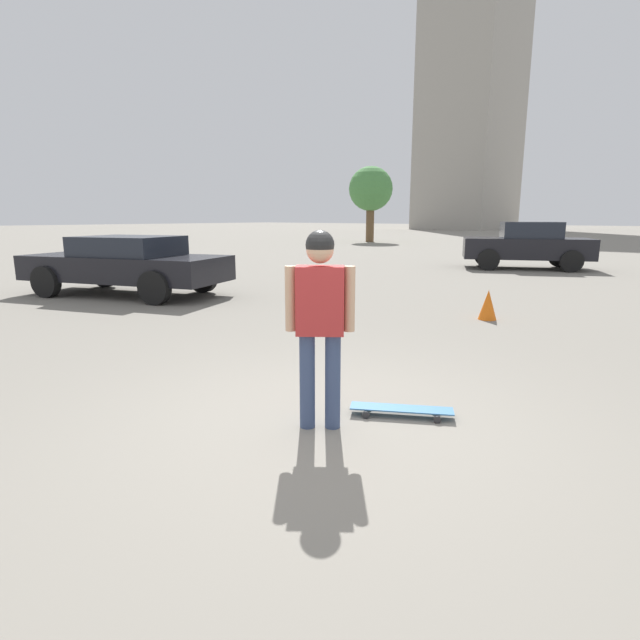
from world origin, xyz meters
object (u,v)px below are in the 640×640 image
at_px(person, 320,311).
at_px(skateboard, 401,409).
at_px(traffic_cone, 488,305).
at_px(car_parked_far, 527,245).
at_px(car_parked_near, 126,264).

distance_m(person, skateboard, 1.21).
bearing_deg(traffic_cone, person, -174.10).
distance_m(skateboard, car_parked_far, 14.42).
bearing_deg(skateboard, person, 27.17).
xyz_separation_m(person, car_parked_near, (2.97, 7.97, -0.29)).
height_order(person, skateboard, person).
xyz_separation_m(skateboard, car_parked_near, (2.33, 8.39, 0.65)).
bearing_deg(car_parked_far, traffic_cone, 78.03).
relative_size(car_parked_far, traffic_cone, 8.59).
height_order(car_parked_near, traffic_cone, car_parked_near).
bearing_deg(skateboard, car_parked_far, -106.61).
distance_m(car_parked_far, traffic_cone, 9.60).
xyz_separation_m(person, car_parked_far, (14.69, 2.71, -0.19)).
bearing_deg(car_parked_near, traffic_cone, 178.42).
height_order(car_parked_far, traffic_cone, car_parked_far).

